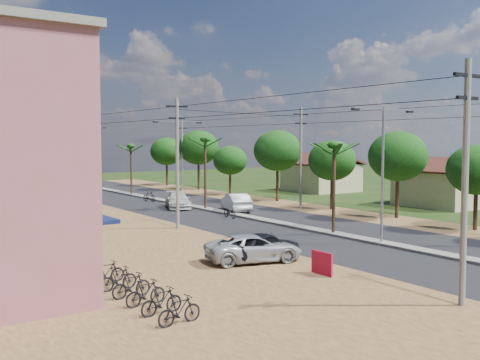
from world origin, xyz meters
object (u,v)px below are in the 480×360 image
object	(u,v)px
car_parked_silver	(254,249)
parked_scooter_row	(138,289)
car_parked_dark	(263,246)
roadside_sign	(322,264)
car_white_far	(178,201)
car_silver_mid	(236,203)

from	to	relation	value
car_parked_silver	parked_scooter_row	bearing A→B (deg)	127.38
car_parked_silver	car_parked_dark	world-z (taller)	car_parked_dark
parked_scooter_row	car_parked_dark	bearing A→B (deg)	21.62
car_parked_silver	roadside_sign	world-z (taller)	car_parked_silver
car_parked_silver	car_parked_dark	distance (m)	0.69
car_white_far	parked_scooter_row	bearing A→B (deg)	-99.19
car_silver_mid	car_parked_silver	bearing A→B (deg)	77.90
car_white_far	car_silver_mid	bearing A→B (deg)	-36.30
car_silver_mid	roadside_sign	world-z (taller)	car_silver_mid
roadside_sign	parked_scooter_row	bearing A→B (deg)	174.44
car_white_far	car_parked_dark	world-z (taller)	car_parked_dark
car_silver_mid	car_parked_silver	distance (m)	19.98
car_parked_silver	parked_scooter_row	size ratio (longest dim) A/B	0.68
car_silver_mid	parked_scooter_row	world-z (taller)	car_silver_mid
car_parked_silver	car_parked_dark	bearing A→B (deg)	-63.88
car_silver_mid	car_parked_dark	size ratio (longest dim) A/B	1.13
car_silver_mid	parked_scooter_row	xyz separation A→B (m)	(-18.07, -20.22, -0.28)
car_parked_dark	car_silver_mid	bearing A→B (deg)	-36.15
parked_scooter_row	car_parked_silver	bearing A→B (deg)	22.48
car_silver_mid	car_white_far	world-z (taller)	car_silver_mid
roadside_sign	car_silver_mid	bearing A→B (deg)	65.51
car_silver_mid	car_parked_dark	world-z (taller)	car_silver_mid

